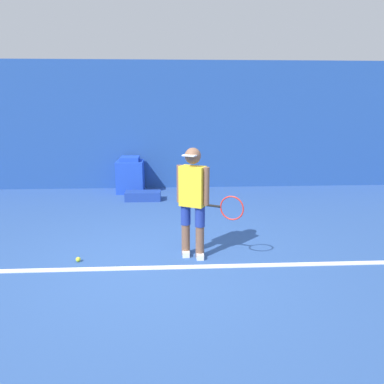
# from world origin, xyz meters

# --- Properties ---
(ground_plane) EXTENTS (24.00, 24.00, 0.00)m
(ground_plane) POSITION_xyz_m (0.00, 0.00, 0.00)
(ground_plane) COLOR #2D5193
(back_wall) EXTENTS (24.00, 0.10, 3.14)m
(back_wall) POSITION_xyz_m (0.00, 4.75, 1.57)
(back_wall) COLOR #234C99
(back_wall) RESTS_ON ground_plane
(court_baseline) EXTENTS (21.60, 0.10, 0.01)m
(court_baseline) POSITION_xyz_m (0.00, -0.12, 0.01)
(court_baseline) COLOR white
(court_baseline) RESTS_ON ground_plane
(tennis_player) EXTENTS (0.88, 0.52, 1.56)m
(tennis_player) POSITION_xyz_m (0.49, 0.24, 0.86)
(tennis_player) COLOR brown
(tennis_player) RESTS_ON ground_plane
(tennis_ball) EXTENTS (0.07, 0.07, 0.07)m
(tennis_ball) POSITION_xyz_m (-1.12, 0.14, 0.03)
(tennis_ball) COLOR #D1E533
(tennis_ball) RESTS_ON ground_plane
(covered_chair) EXTENTS (0.64, 0.70, 0.86)m
(covered_chair) POSITION_xyz_m (-0.83, 4.30, 0.41)
(covered_chair) COLOR blue
(covered_chair) RESTS_ON ground_plane
(equipment_bag) EXTENTS (0.79, 0.36, 0.20)m
(equipment_bag) POSITION_xyz_m (-0.47, 3.44, 0.10)
(equipment_bag) COLOR #1E3D99
(equipment_bag) RESTS_ON ground_plane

